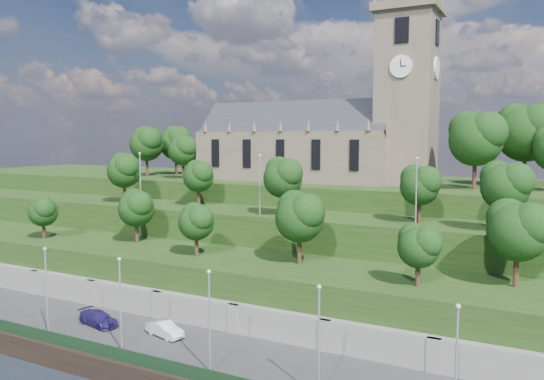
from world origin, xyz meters
The scene contains 15 objects.
promenade centered at (0.00, 6.00, 1.00)m, with size 160.00×12.00×2.00m, color #2D2D30.
quay_wall centered at (0.00, -0.05, 1.10)m, with size 160.00×0.50×2.20m, color black.
fence centered at (0.00, 0.60, 2.60)m, with size 160.00×0.10×1.20m, color #17341B.
retaining_wall centered at (0.00, 11.97, 2.50)m, with size 160.00×2.10×5.00m.
embankment_lower centered at (0.00, 18.00, 4.00)m, with size 160.00×12.00×8.00m, color #1B3411.
embankment_upper centered at (0.00, 29.00, 6.00)m, with size 160.00×10.00×12.00m, color #1B3411.
hilltop centered at (0.00, 50.00, 7.50)m, with size 160.00×32.00×15.00m, color #1B3411.
church centered at (0.79, 45.98, 22.52)m, with size 38.60×12.35×27.60m.
trees_lower centered at (6.62, 18.62, 13.02)m, with size 64.70×8.77×8.29m.
trees_upper centered at (2.53, 28.04, 17.01)m, with size 59.70×7.81×7.74m.
trees_hilltop centered at (7.67, 45.42, 21.93)m, with size 72.85×16.52×11.96m.
lamp_posts_promenade centered at (-2.00, 2.50, 7.09)m, with size 60.36×0.36×8.93m.
lamp_posts_upper centered at (0.00, 26.00, 16.56)m, with size 40.36×0.36×7.90m.
car_middle centered at (-0.64, 7.20, 2.75)m, with size 1.58×4.54×1.50m, color silver.
car_right centered at (-9.00, 6.46, 2.75)m, with size 2.10×5.16×1.50m, color #1E164D.
Camera 1 is at (32.82, -33.78, 21.94)m, focal length 35.00 mm.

